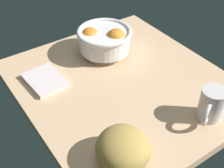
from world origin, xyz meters
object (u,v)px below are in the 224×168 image
Objects in this scene: fruit_bowl at (105,39)px; napkin_folded at (45,80)px; bread_loaf at (123,148)px; mug at (211,105)px.

napkin_folded is (-2.63, 25.54, -5.36)cm from fruit_bowl.
bread_loaf is 29.22cm from mug.
fruit_bowl is 1.78× the size of mug.
fruit_bowl is at bearing -28.21° from bread_loaf.
fruit_bowl is at bearing 8.18° from mug.
mug is (-2.07, -29.14, 0.50)cm from bread_loaf.
bread_loaf is 40.04cm from napkin_folded.
fruit_bowl is 1.38× the size of bread_loaf.
fruit_bowl reaches higher than mug.
fruit_bowl is 44.95cm from mug.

